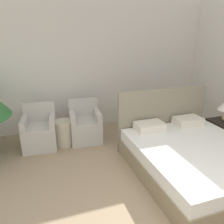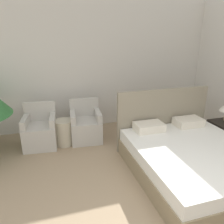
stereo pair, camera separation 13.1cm
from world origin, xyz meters
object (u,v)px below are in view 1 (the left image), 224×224
(armchair_near_window_left, at_px, (40,133))
(side_table, at_px, (64,133))
(nightstand, at_px, (222,131))
(armchair_near_window_right, at_px, (86,127))
(bed, at_px, (192,156))

(armchair_near_window_left, relative_size, side_table, 1.64)
(nightstand, relative_size, side_table, 1.09)
(armchair_near_window_right, relative_size, side_table, 1.64)
(side_table, bearing_deg, bed, -40.43)
(nightstand, bearing_deg, armchair_near_window_right, 159.70)
(armchair_near_window_left, bearing_deg, side_table, -2.90)
(armchair_near_window_left, xyz_separation_m, side_table, (0.45, -0.07, -0.03))
(armchair_near_window_left, relative_size, armchair_near_window_right, 1.00)
(armchair_near_window_right, distance_m, side_table, 0.46)
(armchair_near_window_left, distance_m, armchair_near_window_right, 0.90)
(armchair_near_window_right, bearing_deg, bed, -44.87)
(bed, distance_m, armchair_near_window_left, 2.81)
(armchair_near_window_right, xyz_separation_m, nightstand, (2.63, -0.97, -0.05))
(nightstand, bearing_deg, side_table, 163.64)
(side_table, bearing_deg, armchair_near_window_right, 8.52)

